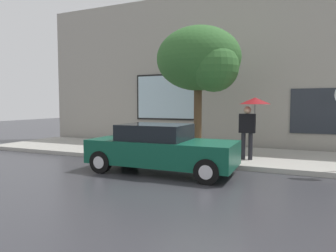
% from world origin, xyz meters
% --- Properties ---
extents(ground_plane, '(60.00, 60.00, 0.00)m').
position_xyz_m(ground_plane, '(0.00, 0.00, 0.00)').
color(ground_plane, '#333338').
extents(sidewalk, '(20.00, 4.00, 0.15)m').
position_xyz_m(sidewalk, '(0.00, 3.00, 0.07)').
color(sidewalk, '#A3A099').
rests_on(sidewalk, ground).
extents(building_facade, '(20.00, 0.67, 7.00)m').
position_xyz_m(building_facade, '(-0.03, 5.50, 3.48)').
color(building_facade, '#9E998E').
rests_on(building_facade, ground).
extents(parked_car, '(4.23, 1.82, 1.39)m').
position_xyz_m(parked_car, '(-1.18, -0.09, 0.69)').
color(parked_car, '#0F4C38').
rests_on(parked_car, ground).
extents(fire_hydrant, '(0.30, 0.44, 0.76)m').
position_xyz_m(fire_hydrant, '(-3.33, 1.60, 0.52)').
color(fire_hydrant, white).
rests_on(fire_hydrant, sidewalk).
extents(pedestrian_with_umbrella, '(1.01, 1.01, 2.04)m').
position_xyz_m(pedestrian_with_umbrella, '(1.09, 2.08, 1.76)').
color(pedestrian_with_umbrella, black).
rests_on(pedestrian_with_umbrella, sidewalk).
extents(street_tree, '(2.99, 2.54, 4.54)m').
position_xyz_m(street_tree, '(-0.68, 2.21, 3.47)').
color(street_tree, '#4C3823').
rests_on(street_tree, sidewalk).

